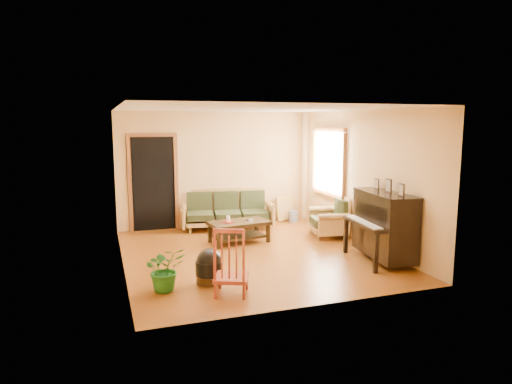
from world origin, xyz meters
name	(u,v)px	position (x,y,z in m)	size (l,w,h in m)	color
floor	(252,254)	(0.00, 0.00, 0.00)	(5.00, 5.00, 0.00)	#65310D
doorway	(153,184)	(-1.45, 2.48, 1.02)	(1.08, 0.16, 2.05)	black
window	(329,162)	(2.21, 1.30, 1.50)	(0.12, 1.36, 1.46)	white
sofa	(227,210)	(0.10, 2.04, 0.43)	(2.01, 0.84, 0.86)	#A5793C
coffee_table	(239,232)	(0.01, 0.84, 0.21)	(1.17, 0.64, 0.42)	black
armchair	(328,217)	(1.90, 0.69, 0.42)	(0.80, 0.84, 0.84)	#A5793C
piano	(384,227)	(2.01, -1.11, 0.60)	(0.79, 1.35, 1.19)	black
footstool	(209,270)	(-1.08, -1.22, 0.19)	(0.41, 0.41, 0.39)	black
red_chair	(231,260)	(-0.89, -1.76, 0.49)	(0.45, 0.50, 0.97)	maroon
leaning_frame	(285,208)	(1.64, 2.39, 0.31)	(0.46, 0.10, 0.61)	gold
ceramic_crock	(293,216)	(1.79, 2.22, 0.13)	(0.21, 0.21, 0.26)	#2E4A8C
potted_plant	(165,269)	(-1.74, -1.32, 0.32)	(0.57, 0.50, 0.64)	#1A5819
book	(226,223)	(-0.28, 0.78, 0.43)	(0.15, 0.21, 0.02)	maroon
candle	(228,219)	(-0.21, 0.85, 0.49)	(0.07, 0.07, 0.13)	white
glass_jar	(251,221)	(0.21, 0.71, 0.45)	(0.09, 0.09, 0.06)	silver
remote	(250,220)	(0.24, 0.88, 0.43)	(0.16, 0.04, 0.02)	black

